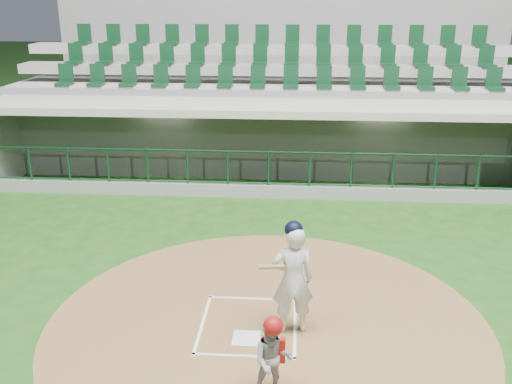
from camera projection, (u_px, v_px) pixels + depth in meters
The scene contains 8 objects.
ground at pixel (250, 316), 9.51m from camera, with size 120.00×120.00×0.00m, color #1A4413.
dirt_circle at pixel (267, 323), 9.30m from camera, with size 7.20×7.20×0.01m, color brown.
home_plate at pixel (246, 339), 8.85m from camera, with size 0.43×0.43×0.02m, color silver.
batter_box_chalk at pixel (249, 325), 9.23m from camera, with size 1.55×1.80×0.01m.
dugout_structure at pixel (273, 145), 16.58m from camera, with size 16.40×3.70×3.00m.
seating_deck at pixel (276, 110), 19.34m from camera, with size 17.00×6.72×5.15m.
batter at pixel (293, 278), 8.78m from camera, with size 0.90×0.91×1.88m.
catcher at pixel (273, 357), 7.42m from camera, with size 0.58×0.48×1.19m.
Camera 1 is at (0.70, -8.30, 5.05)m, focal length 40.00 mm.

